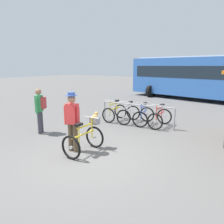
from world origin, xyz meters
The scene contains 10 objects.
ground_plane centered at (0.00, 0.00, 0.00)m, with size 80.00×80.00×0.00m, color #605E5B.
bike_rack_rail centered at (-0.50, 3.67, 0.66)m, with size 3.20×0.28×0.88m.
racked_bike_yellow centered at (-1.67, 3.77, 0.37)m, with size 0.70×1.10×0.97m.
racked_bike_white centered at (-0.97, 3.82, 0.37)m, with size 0.77×1.16×0.97m.
racked_bike_blue centered at (-0.27, 3.87, 0.37)m, with size 0.83×1.20×0.97m.
racked_bike_red centered at (0.43, 3.92, 0.37)m, with size 0.68×1.12×0.97m.
featured_bicycle centered at (-0.30, 0.27, 0.49)m, with size 0.69×1.21×1.09m.
person_with_featured_bike centered at (-0.65, 0.08, 0.95)m, with size 0.53×0.32×1.72m.
pedestrian_with_backpack centered at (-2.85, 0.67, 0.94)m, with size 0.45×0.48×1.64m.
bus_distant centered at (-0.14, 12.32, 1.74)m, with size 10.28×4.52×3.08m.
Camera 1 is at (3.64, -4.19, 2.43)m, focal length 34.82 mm.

